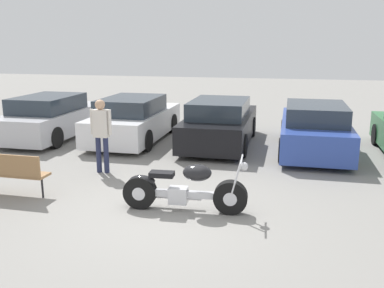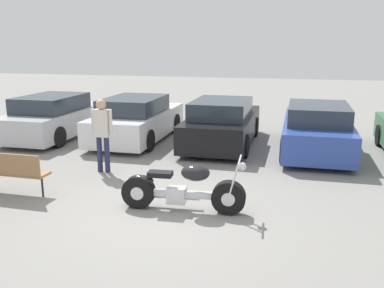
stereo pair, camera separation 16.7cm
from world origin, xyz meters
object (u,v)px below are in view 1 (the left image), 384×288
(parked_car_white, at_px, (134,120))
(motorcycle, at_px, (183,189))
(parked_car_silver, at_px, (52,118))
(person_standing, at_px, (101,130))
(parked_car_blue, at_px, (314,129))
(parked_car_black, at_px, (220,123))
(park_bench, at_px, (3,170))

(parked_car_white, bearing_deg, motorcycle, -61.25)
(parked_car_silver, distance_m, person_standing, 4.51)
(person_standing, bearing_deg, parked_car_blue, 32.51)
(parked_car_white, xyz_separation_m, parked_car_black, (2.70, 0.00, 0.00))
(motorcycle, bearing_deg, parked_car_blue, 63.33)
(parked_car_black, bearing_deg, parked_car_white, -179.92)
(motorcycle, bearing_deg, person_standing, 142.47)
(park_bench, distance_m, person_standing, 2.33)
(parked_car_black, height_order, park_bench, parked_car_black)
(motorcycle, height_order, park_bench, motorcycle)
(motorcycle, bearing_deg, parked_car_silver, 137.86)
(parked_car_white, bearing_deg, parked_car_silver, -175.61)
(parked_car_silver, bearing_deg, motorcycle, -42.14)
(parked_car_white, xyz_separation_m, park_bench, (-0.78, -5.31, -0.10))
(parked_car_silver, bearing_deg, parked_car_black, 2.24)
(parked_car_black, xyz_separation_m, parked_car_blue, (2.70, -0.26, 0.00))
(parked_car_blue, xyz_separation_m, person_standing, (-4.93, -3.14, 0.39))
(parked_car_white, distance_m, person_standing, 3.46)
(person_standing, bearing_deg, parked_car_black, 56.76)
(parked_car_silver, xyz_separation_m, parked_car_blue, (8.10, -0.05, 0.00))
(parked_car_black, relative_size, parked_car_blue, 1.00)
(motorcycle, xyz_separation_m, parked_car_white, (-2.89, 5.26, 0.23))
(parked_car_blue, xyz_separation_m, park_bench, (-6.18, -5.05, -0.10))
(parked_car_blue, height_order, park_bench, parked_car_blue)
(parked_car_silver, height_order, parked_car_black, same)
(person_standing, bearing_deg, motorcycle, -37.53)
(parked_car_black, distance_m, parked_car_blue, 2.71)
(parked_car_black, bearing_deg, motorcycle, -87.96)
(parked_car_silver, height_order, park_bench, parked_car_silver)
(parked_car_silver, distance_m, parked_car_blue, 8.10)
(parked_car_black, bearing_deg, park_bench, -123.25)
(parked_car_black, relative_size, park_bench, 2.43)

